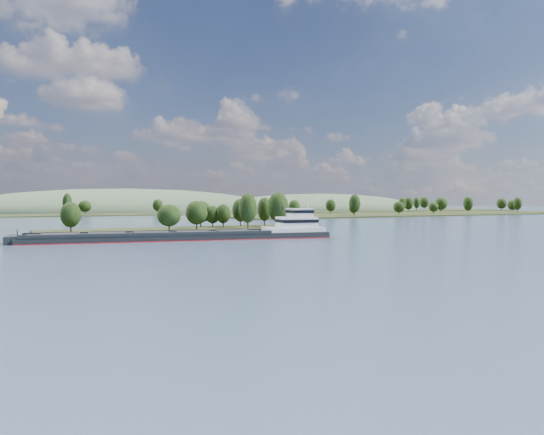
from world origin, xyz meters
TOP-DOWN VIEW (x-y plane):
  - ground at (0.00, 120.00)m, footprint 1800.00×1800.00m
  - tree_island at (7.35, 178.37)m, footprint 100.00×30.13m
  - right_bank at (232.44, 299.76)m, footprint 320.00×90.00m
  - back_shoreline at (9.25, 399.79)m, footprint 900.00×60.00m
  - hill_east at (260.00, 470.00)m, footprint 260.00×140.00m
  - hill_west at (60.00, 500.00)m, footprint 320.00×160.00m
  - cargo_barge at (-10.03, 133.94)m, footprint 88.33×26.50m

SIDE VIEW (x-z plane):
  - ground at x=0.00m, z-range 0.00..0.00m
  - hill_east at x=260.00m, z-range -18.00..18.00m
  - hill_west at x=60.00m, z-range -22.00..22.00m
  - back_shoreline at x=9.25m, z-range -7.57..8.92m
  - right_bank at x=232.44m, z-range -6.83..8.93m
  - cargo_barge at x=-10.03m, z-range -4.45..7.44m
  - tree_island at x=7.35m, z-range -3.53..11.32m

